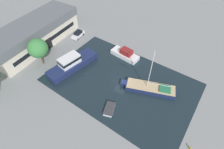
{
  "coord_description": "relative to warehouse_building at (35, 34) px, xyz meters",
  "views": [
    {
      "loc": [
        -22.13,
        -13.22,
        29.71
      ],
      "look_at": [
        0.0,
        2.4,
        1.0
      ],
      "focal_mm": 28.0,
      "sensor_mm": 36.0,
      "label": 1
    }
  ],
  "objects": [
    {
      "name": "ground_plane",
      "position": [
        1.46,
        -26.72,
        -3.32
      ],
      "size": [
        440.0,
        440.0,
        0.0
      ],
      "primitive_type": "plane",
      "color": "gray"
    },
    {
      "name": "water_canal",
      "position": [
        1.46,
        -26.72,
        -3.32
      ],
      "size": [
        20.95,
        32.06,
        0.01
      ],
      "primitive_type": "cube",
      "color": "black",
      "rests_on": "ground"
    },
    {
      "name": "warehouse_building",
      "position": [
        0.0,
        0.0,
        0.0
      ],
      "size": [
        26.43,
        11.13,
        6.56
      ],
      "rotation": [
        0.0,
        0.0,
        0.08
      ],
      "color": "beige",
      "rests_on": "ground"
    },
    {
      "name": "quay_tree_near_building",
      "position": [
        -4.44,
        -7.6,
        1.35
      ],
      "size": [
        4.62,
        4.62,
        6.99
      ],
      "color": "brown",
      "rests_on": "ground"
    },
    {
      "name": "parked_car",
      "position": [
        9.02,
        -6.87,
        -2.48
      ],
      "size": [
        4.61,
        2.37,
        1.7
      ],
      "rotation": [
        0.0,
        0.0,
        1.71
      ],
      "color": "silver",
      "rests_on": "ground"
    },
    {
      "name": "sailboat_moored",
      "position": [
        3.22,
        -32.99,
        -2.71
      ],
      "size": [
        6.61,
        11.72,
        10.47
      ],
      "rotation": [
        0.0,
        0.0,
        0.37
      ],
      "color": "#19234C",
      "rests_on": "water_canal"
    },
    {
      "name": "motor_cruiser",
      "position": [
        -1.44,
        -14.74,
        -1.94
      ],
      "size": [
        13.22,
        5.53,
        3.8
      ],
      "rotation": [
        0.0,
        0.0,
        1.42
      ],
      "color": "#19234C",
      "rests_on": "water_canal"
    },
    {
      "name": "small_dinghy",
      "position": [
        -5.9,
        -28.9,
        -2.98
      ],
      "size": [
        3.58,
        2.73,
        0.67
      ],
      "rotation": [
        0.0,
        0.0,
        5.06
      ],
      "color": "white",
      "rests_on": "water_canal"
    },
    {
      "name": "cabin_boat",
      "position": [
        9.38,
        -22.85,
        -2.45
      ],
      "size": [
        3.3,
        7.55,
        2.44
      ],
      "rotation": [
        0.0,
        0.0,
        -0.08
      ],
      "color": "white",
      "rests_on": "water_canal"
    },
    {
      "name": "mooring_bollard",
      "position": [
        -4.25,
        -44.2,
        -2.9
      ],
      "size": [
        0.28,
        0.28,
        0.79
      ],
      "color": "olive",
      "rests_on": "ground"
    }
  ]
}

